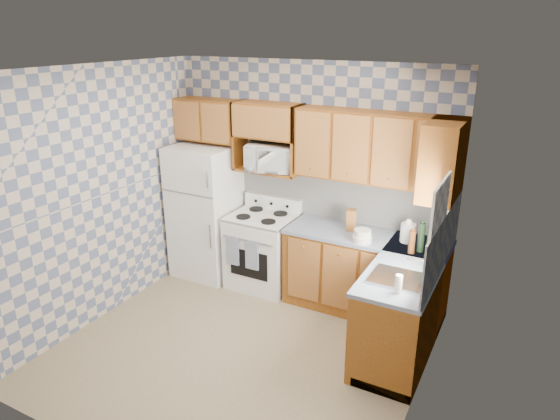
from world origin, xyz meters
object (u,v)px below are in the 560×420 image
object	(u,v)px
microwave	(271,157)
electric_kettle	(408,233)
refrigerator	(206,212)
stove_body	(263,251)

from	to	relation	value
microwave	electric_kettle	bearing A→B (deg)	-19.35
refrigerator	electric_kettle	size ratio (longest dim) A/B	8.53
refrigerator	stove_body	xyz separation A→B (m)	(0.80, 0.03, -0.39)
microwave	electric_kettle	distance (m)	1.78
refrigerator	microwave	size ratio (longest dim) A/B	2.98
microwave	electric_kettle	xyz separation A→B (m)	(1.68, -0.09, -0.59)
microwave	electric_kettle	size ratio (longest dim) A/B	2.86
stove_body	electric_kettle	size ratio (longest dim) A/B	4.57
refrigerator	stove_body	size ratio (longest dim) A/B	1.87
refrigerator	microwave	xyz separation A→B (m)	(0.85, 0.16, 0.77)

